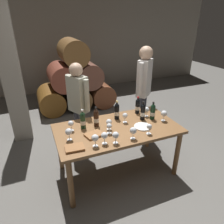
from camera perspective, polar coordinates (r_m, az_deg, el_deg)
The scene contains 28 objects.
ground_plane at distance 3.29m, azimuth 1.37°, elevation -15.91°, with size 14.00×14.00×0.00m, color #66635E.
cellar_back_wall at distance 6.58m, azimuth -14.03°, elevation 18.00°, with size 10.00×0.24×2.80m, color gray.
barrel_stack at distance 5.18m, azimuth -10.22°, elevation 8.12°, with size 1.86×0.90×1.69m.
stone_pillar at distance 3.96m, azimuth -26.39°, elevation 10.13°, with size 0.32×0.32×2.60m, color gray.
dining_table at distance 2.89m, azimuth 1.51°, elevation -5.91°, with size 1.70×0.90×0.76m.
wine_bottle_0 at distance 3.23m, azimuth 7.15°, elevation 1.67°, with size 0.07×0.07×0.28m.
wine_bottle_1 at distance 2.83m, azimuth -4.43°, elevation -1.62°, with size 0.07×0.07×0.29m.
wine_bottle_2 at distance 3.04m, azimuth 8.56°, elevation 0.06°, with size 0.07×0.07×0.29m.
wine_bottle_3 at distance 3.08m, azimuth 11.27°, elevation 0.09°, with size 0.07×0.07×0.27m.
wine_bottle_4 at distance 2.80m, azimuth -8.12°, elevation -2.28°, with size 0.07×0.07×0.28m.
wine_bottle_5 at distance 3.02m, azimuth 1.36°, elevation 0.25°, with size 0.07×0.07×0.29m.
wine_glass_0 at distance 3.15m, azimuth 9.64°, elevation 0.60°, with size 0.08×0.08×0.15m.
wine_glass_1 at distance 2.57m, azimuth -11.94°, elevation -5.49°, with size 0.09×0.09×0.16m.
wine_glass_2 at distance 2.66m, azimuth -0.79°, elevation -4.03°, with size 0.07×0.07×0.15m.
wine_glass_3 at distance 2.93m, azimuth 3.66°, elevation -1.08°, with size 0.07×0.07×0.15m.
wine_glass_4 at distance 3.06m, azimuth 14.27°, elevation -0.47°, with size 0.09×0.09×0.16m.
wine_glass_5 at distance 2.69m, azimuth 10.33°, elevation -4.12°, with size 0.07×0.07×0.14m.
wine_glass_6 at distance 2.46m, azimuth 1.01°, elevation -6.53°, with size 0.08×0.08×0.16m.
wine_glass_7 at distance 2.56m, azimuth 5.93°, elevation -5.23°, with size 0.09×0.09×0.16m.
wine_glass_8 at distance 2.75m, azimuth -0.86°, elevation -2.89°, with size 0.08×0.08×0.15m.
wine_glass_9 at distance 2.41m, azimuth -4.74°, elevation -7.28°, with size 0.09×0.09×0.16m.
wine_glass_10 at distance 2.45m, azimuth -2.11°, elevation -6.64°, with size 0.08×0.08×0.16m.
wine_glass_11 at distance 2.77m, azimuth -11.38°, elevation -3.24°, with size 0.08×0.08×0.15m.
tasting_notebook at distance 2.45m, azimuth -10.37°, elevation -9.79°, with size 0.22×0.16×0.03m, color #936038.
leather_ledger at distance 2.66m, azimuth -5.04°, elevation -6.34°, with size 0.22×0.16×0.03m, color #936038.
serving_plate at distance 2.88m, azimuth 8.52°, elevation -4.02°, with size 0.24×0.24×0.01m, color white.
sommelier_presenting at distance 3.70m, azimuth 8.85°, elevation 7.39°, with size 0.39×0.36×1.72m.
taster_seated_left at distance 3.29m, azimuth -9.36°, elevation 2.76°, with size 0.31×0.45×1.54m.
Camera 1 is at (-1.01, -2.25, 2.17)m, focal length 32.83 mm.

